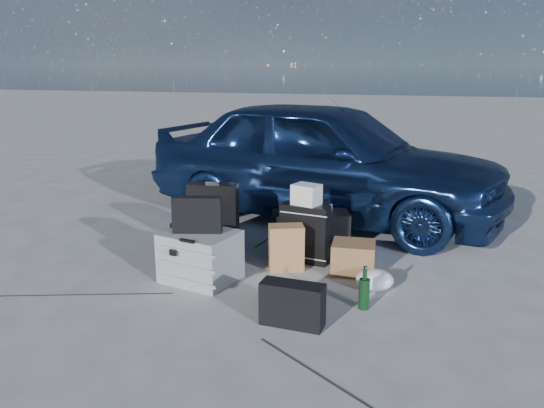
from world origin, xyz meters
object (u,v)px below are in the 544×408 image
Objects in this scene: suitcase_right at (305,233)px; duffel_bag at (310,230)px; briefcase at (195,244)px; suitcase_left at (213,215)px; green_bottle at (364,289)px; car at (324,159)px; pelican_case at (201,256)px; cardboard_box at (353,258)px.

duffel_bag is at bearing 102.79° from suitcase_right.
suitcase_left reaches higher than briefcase.
suitcase_left reaches higher than green_bottle.
duffel_bag is (-0.02, 0.37, -0.09)m from suitcase_right.
suitcase_left is 1.95m from green_bottle.
car reaches higher than briefcase.
pelican_case reaches higher than briefcase.
suitcase_right is at bearing 126.84° from green_bottle.
car is 6.51× the size of suitcase_left.
car is 1.28m from duffel_bag.
car is at bearing 103.57° from suitcase_right.
duffel_bag is (0.74, 1.04, -0.02)m from pelican_case.
duffel_bag is (0.97, 0.18, -0.13)m from suitcase_left.
pelican_case is 1.28m from duffel_bag.
cardboard_box is (0.50, -0.53, -0.05)m from duffel_bag.
suitcase_left is (-0.87, -1.34, -0.39)m from car.
suitcase_right reaches higher than cardboard_box.
suitcase_left is 1.01m from suitcase_right.
pelican_case is 1.58× the size of cardboard_box.
green_bottle is at bearing -76.28° from cardboard_box.
duffel_bag is 0.73m from cardboard_box.
car is 11.33× the size of cardboard_box.
pelican_case is at bearing -53.23° from briefcase.
car is at bearing 109.18° from cardboard_box.
car is 8.94× the size of briefcase.
car is 1.88m from cardboard_box.
briefcase is at bearing -162.29° from duffel_bag.
pelican_case is 0.43m from briefcase.
duffel_bag is at bearing 133.32° from cardboard_box.
suitcase_left is at bearing 178.41° from suitcase_right.
green_bottle is at bearing -12.15° from briefcase.
green_bottle is (0.76, -2.39, -0.55)m from car.
duffel_bag is at bearing 68.27° from pelican_case.
car reaches higher than cardboard_box.
briefcase is 1.02m from suitcase_right.
green_bottle is (0.17, -0.70, 0.02)m from cardboard_box.
green_bottle is at bearing -43.83° from suitcase_right.
suitcase_right reaches higher than duffel_bag.
green_bottle is (0.67, -1.23, -0.03)m from duffel_bag.
suitcase_right is (0.76, 0.68, 0.06)m from pelican_case.
pelican_case is at bearing -83.43° from suitcase_left.
car is 1.60m from suitcase_right.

